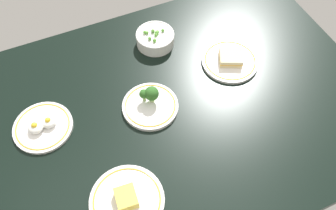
% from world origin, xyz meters
% --- Properties ---
extents(dining_table, '(1.50, 1.03, 0.04)m').
position_xyz_m(dining_table, '(0.00, 0.00, 0.02)').
color(dining_table, black).
rests_on(dining_table, ground).
extents(plate_broccoli, '(0.20, 0.20, 0.08)m').
position_xyz_m(plate_broccoli, '(-0.05, 0.03, 0.06)').
color(plate_broccoli, white).
rests_on(plate_broccoli, dining_table).
extents(bowl_peas, '(0.15, 0.15, 0.07)m').
position_xyz_m(bowl_peas, '(0.08, 0.31, 0.07)').
color(bowl_peas, white).
rests_on(bowl_peas, dining_table).
extents(plate_sandwich, '(0.22, 0.22, 0.04)m').
position_xyz_m(plate_sandwich, '(0.31, 0.10, 0.05)').
color(plate_sandwich, white).
rests_on(plate_sandwich, dining_table).
extents(plate_cheese, '(0.23, 0.23, 0.05)m').
position_xyz_m(plate_cheese, '(-0.25, -0.26, 0.05)').
color(plate_cheese, white).
rests_on(plate_cheese, dining_table).
extents(plate_eggs, '(0.20, 0.20, 0.05)m').
position_xyz_m(plate_eggs, '(-0.42, 0.10, 0.05)').
color(plate_eggs, white).
rests_on(plate_eggs, dining_table).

